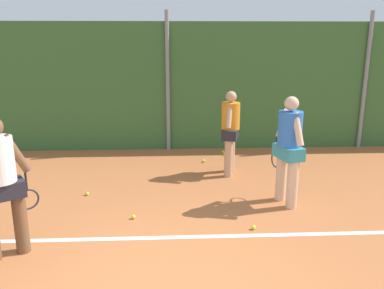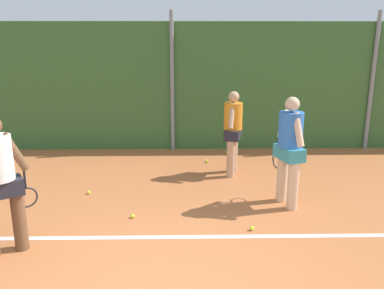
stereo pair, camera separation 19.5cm
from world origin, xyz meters
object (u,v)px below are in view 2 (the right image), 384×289
(tennis_ball_5, at_px, (228,154))
(tennis_ball_2, at_px, (227,152))
(player_midcourt, at_px, (290,146))
(player_backcourt_far, at_px, (233,129))
(tennis_ball_3, at_px, (252,228))
(tennis_ball_4, at_px, (133,216))
(tennis_ball_1, at_px, (89,192))
(tennis_ball_0, at_px, (207,161))

(tennis_ball_5, bearing_deg, tennis_ball_2, 94.47)
(player_midcourt, height_order, tennis_ball_2, player_midcourt)
(player_midcourt, relative_size, tennis_ball_5, 27.74)
(player_backcourt_far, bearing_deg, tennis_ball_3, 16.40)
(player_backcourt_far, distance_m, tennis_ball_3, 2.69)
(tennis_ball_4, bearing_deg, player_backcourt_far, 49.17)
(tennis_ball_1, xyz_separation_m, tennis_ball_2, (2.77, 2.59, 0.00))
(tennis_ball_1, bearing_deg, tennis_ball_4, -47.73)
(tennis_ball_4, bearing_deg, player_midcourt, 10.92)
(player_midcourt, height_order, tennis_ball_4, player_midcourt)
(tennis_ball_0, bearing_deg, tennis_ball_2, 53.91)
(tennis_ball_2, bearing_deg, tennis_ball_5, -85.53)
(tennis_ball_4, bearing_deg, tennis_ball_5, 61.47)
(tennis_ball_1, height_order, tennis_ball_2, same)
(player_midcourt, distance_m, tennis_ball_0, 2.86)
(tennis_ball_5, bearing_deg, player_backcourt_far, -93.06)
(tennis_ball_3, relative_size, tennis_ball_4, 1.00)
(player_backcourt_far, bearing_deg, tennis_ball_1, -52.34)
(tennis_ball_2, bearing_deg, tennis_ball_0, -126.09)
(tennis_ball_1, bearing_deg, tennis_ball_3, -28.22)
(player_midcourt, relative_size, tennis_ball_1, 27.74)
(player_backcourt_far, distance_m, tennis_ball_0, 1.32)
(player_midcourt, bearing_deg, player_backcourt_far, 9.42)
(tennis_ball_0, bearing_deg, player_midcourt, -63.20)
(tennis_ball_0, height_order, tennis_ball_5, same)
(tennis_ball_2, height_order, tennis_ball_4, same)
(player_backcourt_far, xyz_separation_m, tennis_ball_3, (0.01, -2.52, -0.93))
(player_midcourt, relative_size, tennis_ball_4, 27.74)
(tennis_ball_0, xyz_separation_m, tennis_ball_5, (0.54, 0.55, 0.00))
(tennis_ball_1, bearing_deg, player_backcourt_far, 21.44)
(tennis_ball_1, bearing_deg, tennis_ball_2, 43.15)
(tennis_ball_1, distance_m, tennis_ball_2, 3.79)
(player_backcourt_far, height_order, tennis_ball_4, player_backcourt_far)
(player_backcourt_far, relative_size, tennis_ball_1, 25.99)
(tennis_ball_4, bearing_deg, tennis_ball_1, 132.27)
(player_midcourt, bearing_deg, tennis_ball_1, 65.86)
(player_midcourt, xyz_separation_m, tennis_ball_2, (-0.68, 3.12, -0.99))
(tennis_ball_0, xyz_separation_m, tennis_ball_2, (0.53, 0.73, 0.00))
(tennis_ball_4, bearing_deg, tennis_ball_2, 62.83)
(player_backcourt_far, relative_size, tennis_ball_0, 25.99)
(tennis_ball_4, distance_m, tennis_ball_5, 3.90)
(player_midcourt, bearing_deg, tennis_ball_3, 126.54)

